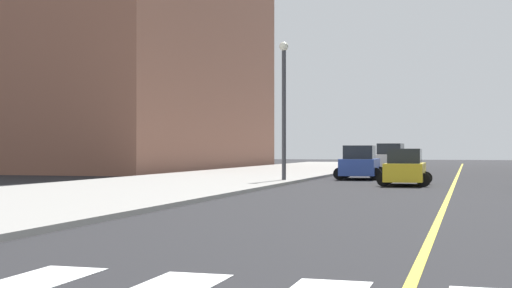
# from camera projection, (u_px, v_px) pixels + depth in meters

# --- Properties ---
(sidewalk_kerb_west) EXTENTS (10.00, 120.00, 0.15)m
(sidewalk_kerb_west) POSITION_uv_depth(u_px,v_px,m) (88.00, 193.00, 25.70)
(sidewalk_kerb_west) COLOR gray
(sidewalk_kerb_west) RESTS_ON ground
(lane_divider_paint) EXTENTS (0.16, 80.00, 0.01)m
(lane_divider_paint) POSITION_uv_depth(u_px,v_px,m) (457.00, 178.00, 41.48)
(lane_divider_paint) COLOR yellow
(lane_divider_paint) RESTS_ON ground
(low_rise_brick_west) EXTENTS (16.00, 32.00, 21.49)m
(low_rise_brick_west) POSITION_uv_depth(u_px,v_px,m) (133.00, 40.00, 60.99)
(low_rise_brick_west) COLOR brown
(low_rise_brick_west) RESTS_ON ground
(car_yellow_nearest) EXTENTS (2.35, 3.73, 1.65)m
(car_yellow_nearest) POSITION_uv_depth(u_px,v_px,m) (405.00, 168.00, 32.77)
(car_yellow_nearest) COLOR gold
(car_yellow_nearest) RESTS_ON ground
(car_white_second) EXTENTS (2.96, 4.65, 2.04)m
(car_white_second) POSITION_uv_depth(u_px,v_px,m) (391.00, 158.00, 54.96)
(car_white_second) COLOR silver
(car_white_second) RESTS_ON ground
(car_blue_third) EXTENTS (2.64, 4.14, 1.82)m
(car_blue_third) POSITION_uv_depth(u_px,v_px,m) (360.00, 163.00, 39.58)
(car_blue_third) COLOR #2D479E
(car_blue_third) RESTS_ON ground
(street_lamp) EXTENTS (0.44, 0.44, 6.66)m
(street_lamp) POSITION_uv_depth(u_px,v_px,m) (284.00, 97.00, 35.26)
(street_lamp) COLOR #38383D
(street_lamp) RESTS_ON sidewalk_kerb_west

